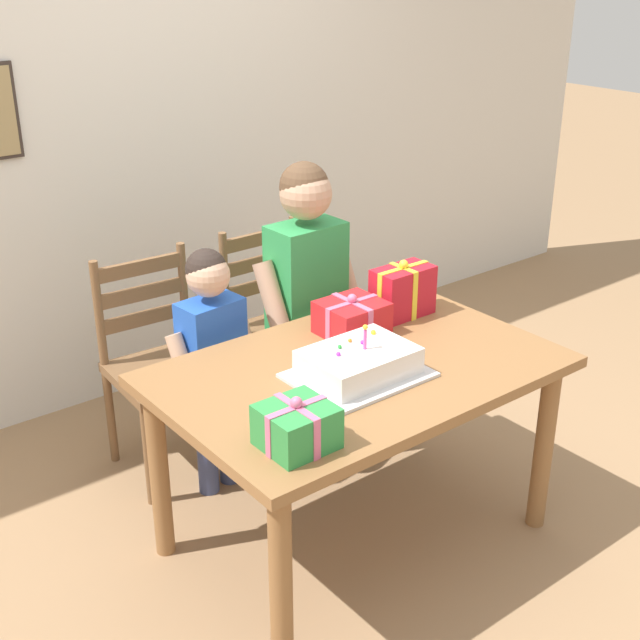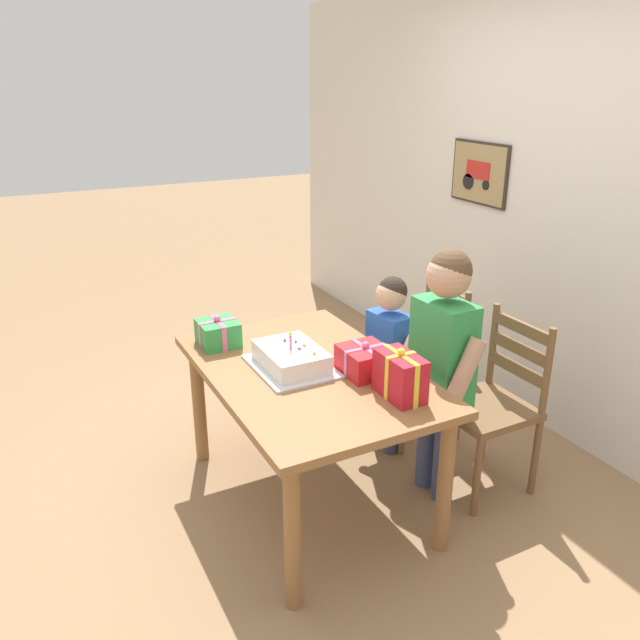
% 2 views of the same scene
% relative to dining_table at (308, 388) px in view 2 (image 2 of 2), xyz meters
% --- Properties ---
extents(ground_plane, '(20.00, 20.00, 0.00)m').
position_rel_dining_table_xyz_m(ground_plane, '(0.00, 0.00, -0.63)').
color(ground_plane, '#997551').
extents(back_wall, '(6.40, 0.11, 2.60)m').
position_rel_dining_table_xyz_m(back_wall, '(-0.00, 1.65, 0.67)').
color(back_wall, silver).
rests_on(back_wall, ground).
extents(dining_table, '(1.37, 0.90, 0.73)m').
position_rel_dining_table_xyz_m(dining_table, '(0.00, 0.00, 0.00)').
color(dining_table, olive).
rests_on(dining_table, ground).
extents(birthday_cake, '(0.44, 0.34, 0.19)m').
position_rel_dining_table_xyz_m(birthday_cake, '(-0.05, -0.06, 0.15)').
color(birthday_cake, silver).
rests_on(birthday_cake, dining_table).
extents(gift_box_red_large, '(0.25, 0.14, 0.23)m').
position_rel_dining_table_xyz_m(gift_box_red_large, '(0.42, 0.23, 0.20)').
color(gift_box_red_large, red).
rests_on(gift_box_red_large, dining_table).
extents(gift_box_beside_cake, '(0.23, 0.21, 0.16)m').
position_rel_dining_table_xyz_m(gift_box_beside_cake, '(0.16, 0.22, 0.16)').
color(gift_box_beside_cake, red).
rests_on(gift_box_beside_cake, dining_table).
extents(gift_box_corner_small, '(0.21, 0.20, 0.16)m').
position_rel_dining_table_xyz_m(gift_box_corner_small, '(-0.47, -0.28, 0.16)').
color(gift_box_corner_small, '#2D8E42').
rests_on(gift_box_corner_small, dining_table).
extents(chair_left, '(0.44, 0.44, 0.92)m').
position_rel_dining_table_xyz_m(chair_left, '(-0.30, 0.89, -0.16)').
color(chair_left, brown).
rests_on(chair_left, ground).
extents(chair_right, '(0.42, 0.42, 0.92)m').
position_rel_dining_table_xyz_m(chair_right, '(0.30, 0.89, -0.16)').
color(chair_right, brown).
rests_on(chair_right, ground).
extents(child_older, '(0.47, 0.27, 1.29)m').
position_rel_dining_table_xyz_m(child_older, '(0.24, 0.60, 0.16)').
color(child_older, '#38426B').
rests_on(child_older, ground).
extents(child_younger, '(0.39, 0.23, 1.03)m').
position_rel_dining_table_xyz_m(child_younger, '(-0.22, 0.60, -0.00)').
color(child_younger, '#38426B').
rests_on(child_younger, ground).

